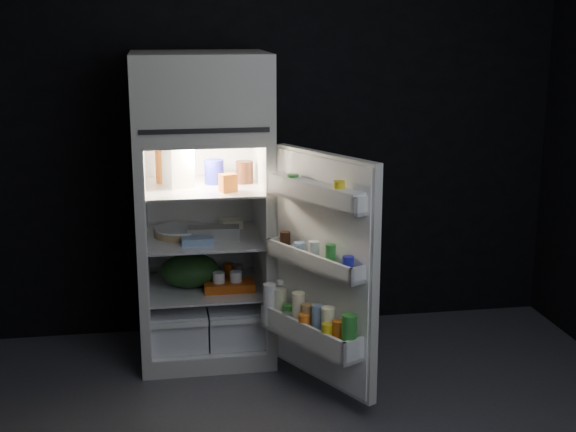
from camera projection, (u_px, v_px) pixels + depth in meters
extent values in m
cube|color=black|center=(244.00, 120.00, 4.96)|extent=(4.00, 0.00, 2.70)
cube|color=black|center=(423.00, 316.00, 1.70)|extent=(4.00, 0.00, 2.70)
cube|color=beige|center=(207.00, 343.00, 4.84)|extent=(0.76, 0.70, 0.10)
cube|color=beige|center=(142.00, 243.00, 4.63)|extent=(0.05, 0.70, 1.20)
cube|color=beige|center=(264.00, 237.00, 4.74)|extent=(0.05, 0.70, 1.20)
cube|color=white|center=(200.00, 226.00, 5.00)|extent=(0.66, 0.05, 1.20)
cube|color=beige|center=(201.00, 133.00, 4.53)|extent=(0.76, 0.70, 0.06)
cube|color=beige|center=(200.00, 90.00, 4.48)|extent=(0.76, 0.70, 0.42)
cube|color=black|center=(205.00, 131.00, 4.18)|extent=(0.68, 0.01, 0.02)
cube|color=white|center=(147.00, 244.00, 4.61)|extent=(0.01, 0.65, 1.20)
cube|color=white|center=(260.00, 239.00, 4.71)|extent=(0.01, 0.65, 1.20)
cube|color=white|center=(201.00, 140.00, 4.52)|extent=(0.66, 0.65, 0.01)
cube|color=white|center=(207.00, 337.00, 4.81)|extent=(0.66, 0.65, 0.01)
cube|color=white|center=(203.00, 187.00, 4.58)|extent=(0.65, 0.63, 0.01)
cube|color=white|center=(204.00, 238.00, 4.66)|extent=(0.65, 0.63, 0.01)
cube|color=white|center=(205.00, 287.00, 4.73)|extent=(0.65, 0.63, 0.01)
cube|color=white|center=(178.00, 319.00, 4.77)|extent=(0.32, 0.59, 0.22)
cube|color=white|center=(233.00, 316.00, 4.82)|extent=(0.32, 0.59, 0.22)
cube|color=white|center=(180.00, 325.00, 4.44)|extent=(0.32, 0.02, 0.03)
cube|color=white|center=(239.00, 321.00, 4.49)|extent=(0.32, 0.02, 0.03)
cube|color=#FFE5B2|center=(202.00, 145.00, 4.48)|extent=(0.14, 0.14, 0.02)
cube|color=beige|center=(325.00, 270.00, 4.13)|extent=(0.40, 0.69, 1.22)
cube|color=white|center=(321.00, 271.00, 4.12)|extent=(0.34, 0.64, 1.18)
cube|color=white|center=(315.00, 202.00, 4.00)|extent=(0.40, 0.64, 0.02)
cube|color=white|center=(310.00, 195.00, 3.97)|extent=(0.34, 0.61, 0.10)
cube|color=white|center=(360.00, 207.00, 3.74)|extent=(0.09, 0.06, 0.10)
cube|color=white|center=(276.00, 184.00, 4.25)|extent=(0.09, 0.06, 0.10)
cube|color=white|center=(314.00, 266.00, 4.08)|extent=(0.41, 0.65, 0.02)
cube|color=white|center=(308.00, 261.00, 4.05)|extent=(0.34, 0.61, 0.09)
cube|color=white|center=(358.00, 276.00, 3.82)|extent=(0.10, 0.06, 0.09)
cube|color=white|center=(275.00, 245.00, 4.33)|extent=(0.10, 0.06, 0.09)
cube|color=white|center=(310.00, 341.00, 4.17)|extent=(0.44, 0.67, 0.02)
cube|color=white|center=(301.00, 334.00, 4.12)|extent=(0.34, 0.61, 0.13)
cube|color=white|center=(353.00, 352.00, 3.90)|extent=(0.13, 0.08, 0.13)
cube|color=white|center=(272.00, 313.00, 4.41)|extent=(0.13, 0.08, 0.13)
cube|color=white|center=(315.00, 184.00, 3.98)|extent=(0.39, 0.62, 0.02)
cylinder|color=yellow|center=(339.00, 194.00, 3.85)|extent=(0.08, 0.08, 0.13)
cylinder|color=#BAB9BE|center=(320.00, 193.00, 3.96)|extent=(0.08, 0.08, 0.08)
cylinder|color=#338C33|center=(293.00, 184.00, 4.13)|extent=(0.08, 0.08, 0.10)
cylinder|color=#1B1D93|center=(348.00, 267.00, 3.87)|extent=(0.08, 0.08, 0.10)
cylinder|color=#338C33|center=(330.00, 257.00, 3.96)|extent=(0.07, 0.07, 0.13)
cylinder|color=white|center=(314.00, 253.00, 4.06)|extent=(0.08, 0.08, 0.12)
cylinder|color=#7F9EC4|center=(299.00, 251.00, 4.16)|extent=(0.08, 0.08, 0.09)
cylinder|color=#32190E|center=(285.00, 243.00, 4.25)|extent=(0.08, 0.08, 0.12)
cylinder|color=#338C33|center=(349.00, 337.00, 3.91)|extent=(0.10, 0.10, 0.23)
cylinder|color=orange|center=(338.00, 337.00, 3.98)|extent=(0.08, 0.08, 0.17)
cylinder|color=#FAF6CC|center=(328.00, 328.00, 4.03)|extent=(0.09, 0.09, 0.22)
cylinder|color=#7F9EC4|center=(318.00, 324.00, 4.09)|extent=(0.09, 0.09, 0.20)
cylinder|color=#A18455|center=(308.00, 321.00, 4.16)|extent=(0.09, 0.09, 0.19)
cylinder|color=#FAF6CC|center=(298.00, 313.00, 4.21)|extent=(0.09, 0.09, 0.23)
cylinder|color=#338C33|center=(289.00, 317.00, 4.29)|extent=(0.09, 0.09, 0.14)
cylinder|color=#FAF6CC|center=(280.00, 307.00, 4.34)|extent=(0.10, 0.10, 0.20)
cylinder|color=yellow|center=(327.00, 338.00, 3.98)|extent=(0.08, 0.08, 0.15)
cylinder|color=orange|center=(304.00, 328.00, 4.12)|extent=(0.08, 0.08, 0.14)
cylinder|color=#BAB9BE|center=(288.00, 323.00, 4.24)|extent=(0.08, 0.08, 0.11)
cylinder|color=white|center=(270.00, 304.00, 4.34)|extent=(0.10, 0.10, 0.23)
cylinder|color=white|center=(280.00, 282.00, 4.31)|extent=(0.05, 0.05, 0.02)
cube|color=white|center=(178.00, 166.00, 4.54)|extent=(0.18, 0.18, 0.24)
cylinder|color=#1B1D93|center=(214.00, 172.00, 4.64)|extent=(0.15, 0.15, 0.14)
cylinder|color=#32190E|center=(244.00, 172.00, 4.66)|extent=(0.12, 0.12, 0.13)
cylinder|color=orange|center=(161.00, 165.00, 4.64)|extent=(0.07, 0.07, 0.22)
cube|color=orange|center=(228.00, 183.00, 4.43)|extent=(0.11, 0.09, 0.10)
cube|color=gray|center=(214.00, 233.00, 4.61)|extent=(0.30, 0.13, 0.07)
cylinder|color=#A18455|center=(181.00, 232.00, 4.68)|extent=(0.31, 0.31, 0.04)
cube|color=#7F9EC4|center=(198.00, 241.00, 4.49)|extent=(0.18, 0.09, 0.04)
cube|color=#FAF6CC|center=(231.00, 224.00, 4.85)|extent=(0.14, 0.12, 0.05)
ellipsoid|color=#193815|center=(190.00, 270.00, 4.70)|extent=(0.41, 0.37, 0.20)
cube|color=#B6490F|center=(229.00, 286.00, 4.65)|extent=(0.29, 0.16, 0.05)
cylinder|color=#B6490F|center=(228.00, 271.00, 4.86)|extent=(0.08, 0.08, 0.09)
cylinder|color=#BAB9BE|center=(237.00, 272.00, 4.84)|extent=(0.08, 0.08, 0.09)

